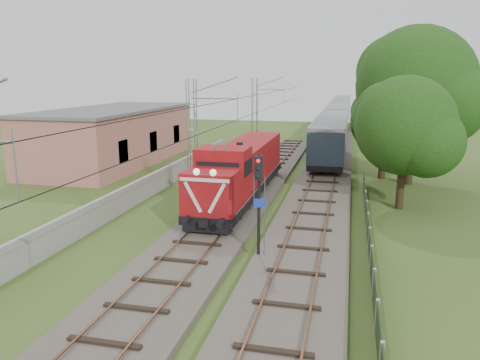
# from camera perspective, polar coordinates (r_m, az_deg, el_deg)

# --- Properties ---
(ground) EXTENTS (140.00, 140.00, 0.00)m
(ground) POSITION_cam_1_polar(r_m,az_deg,el_deg) (19.52, -8.79, -12.28)
(ground) COLOR #3A531F
(ground) RESTS_ON ground
(track_main) EXTENTS (4.20, 70.00, 0.45)m
(track_main) POSITION_cam_1_polar(r_m,az_deg,el_deg) (25.62, -2.93, -5.59)
(track_main) COLOR #6B6054
(track_main) RESTS_ON ground
(track_side) EXTENTS (4.20, 80.00, 0.45)m
(track_side) POSITION_cam_1_polar(r_m,az_deg,el_deg) (37.27, 10.13, 0.00)
(track_side) COLOR #6B6054
(track_side) RESTS_ON ground
(catenary) EXTENTS (3.31, 70.00, 8.00)m
(catenary) POSITION_cam_1_polar(r_m,az_deg,el_deg) (30.29, -5.74, 4.70)
(catenary) COLOR gray
(catenary) RESTS_ON ground
(boundary_wall) EXTENTS (0.25, 40.00, 1.50)m
(boundary_wall) POSITION_cam_1_polar(r_m,az_deg,el_deg) (32.21, -11.60, -1.00)
(boundary_wall) COLOR #9E9E99
(boundary_wall) RESTS_ON ground
(station_building) EXTENTS (8.40, 20.40, 5.22)m
(station_building) POSITION_cam_1_polar(r_m,az_deg,el_deg) (46.23, -15.08, 5.26)
(station_building) COLOR #B86863
(station_building) RESTS_ON ground
(fence) EXTENTS (0.12, 32.00, 1.20)m
(fence) POSITION_cam_1_polar(r_m,az_deg,el_deg) (20.81, 15.70, -9.22)
(fence) COLOR black
(fence) RESTS_ON ground
(locomotive) EXTENTS (2.85, 16.26, 4.13)m
(locomotive) POSITION_cam_1_polar(r_m,az_deg,el_deg) (30.77, 0.16, 1.30)
(locomotive) COLOR black
(locomotive) RESTS_ON ground
(coach_rake) EXTENTS (3.02, 67.30, 3.49)m
(coach_rake) POSITION_cam_1_polar(r_m,az_deg,el_deg) (70.98, 11.87, 7.72)
(coach_rake) COLOR black
(coach_rake) RESTS_ON ground
(signal_post) EXTENTS (0.51, 0.42, 4.86)m
(signal_post) POSITION_cam_1_polar(r_m,az_deg,el_deg) (20.39, 2.29, -1.12)
(signal_post) COLOR black
(signal_post) RESTS_ON ground
(tree_a) EXTENTS (6.37, 6.06, 8.25)m
(tree_a) POSITION_cam_1_polar(r_m,az_deg,el_deg) (30.22, 19.63, 6.12)
(tree_a) COLOR #392D17
(tree_a) RESTS_ON ground
(tree_b) EXTENTS (9.13, 8.70, 11.84)m
(tree_b) POSITION_cam_1_polar(r_m,az_deg,el_deg) (37.52, 20.80, 10.59)
(tree_b) COLOR #392D17
(tree_b) RESTS_ON ground
(tree_c) EXTENTS (5.74, 5.47, 7.44)m
(tree_c) POSITION_cam_1_polar(r_m,az_deg,el_deg) (39.16, 17.37, 6.84)
(tree_c) COLOR #392D17
(tree_c) RESTS_ON ground
(tree_d) EXTENTS (6.13, 5.84, 7.95)m
(tree_d) POSITION_cam_1_polar(r_m,az_deg,el_deg) (65.86, 20.24, 9.01)
(tree_d) COLOR #392D17
(tree_d) RESTS_ON ground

